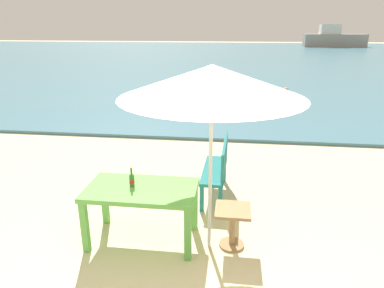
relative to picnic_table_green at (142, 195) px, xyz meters
name	(u,v)px	position (x,y,z in m)	size (l,w,h in m)	color
ground_plane	(191,285)	(0.74, -0.78, -0.65)	(120.00, 120.00, 0.00)	beige
sea_water	(232,56)	(0.74, 29.22, -0.61)	(120.00, 50.00, 0.08)	teal
picnic_table_green	(142,195)	(0.00, 0.00, 0.00)	(1.40, 0.80, 0.76)	#60B24C
beer_bottle_amber	(132,180)	(-0.12, 0.02, 0.20)	(0.07, 0.07, 0.26)	#2D662D
patio_umbrella	(212,81)	(0.87, -0.03, 1.47)	(2.10, 2.10, 2.30)	silver
side_table_wood	(232,222)	(1.16, 0.00, -0.30)	(0.44, 0.44, 0.54)	#9E7A51
bench_teal_center	(219,165)	(0.91, 1.38, -0.11)	(0.38, 1.21, 0.95)	#237275
swimmer_person	(285,94)	(3.02, 9.45, -0.41)	(0.34, 0.34, 0.41)	tan
boat_cargo_ship	(334,39)	(13.37, 44.17, 0.42)	(7.59, 2.07, 2.76)	gray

